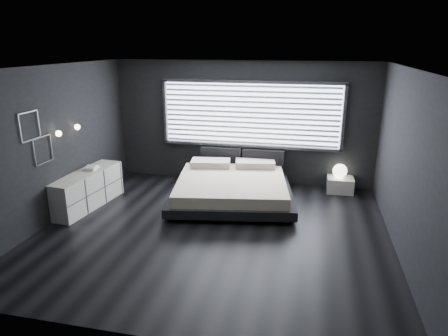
# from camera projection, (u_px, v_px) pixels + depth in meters

# --- Properties ---
(room) EXTENTS (6.04, 6.00, 2.80)m
(room) POSITION_uv_depth(u_px,v_px,m) (213.00, 154.00, 6.60)
(room) COLOR black
(room) RESTS_ON ground
(window) EXTENTS (4.14, 0.09, 1.52)m
(window) POSITION_uv_depth(u_px,v_px,m) (250.00, 115.00, 9.01)
(window) COLOR white
(window) RESTS_ON ground
(headboard) EXTENTS (1.96, 0.16, 0.52)m
(headboard) POSITION_uv_depth(u_px,v_px,m) (242.00, 159.00, 9.31)
(headboard) COLOR black
(headboard) RESTS_ON ground
(sconce_near) EXTENTS (0.18, 0.11, 0.11)m
(sconce_near) POSITION_uv_depth(u_px,v_px,m) (58.00, 134.00, 7.19)
(sconce_near) COLOR silver
(sconce_near) RESTS_ON ground
(sconce_far) EXTENTS (0.18, 0.11, 0.11)m
(sconce_far) POSITION_uv_depth(u_px,v_px,m) (77.00, 127.00, 7.75)
(sconce_far) COLOR silver
(sconce_far) RESTS_ON ground
(wall_art_upper) EXTENTS (0.01, 0.48, 0.48)m
(wall_art_upper) POSITION_uv_depth(u_px,v_px,m) (30.00, 126.00, 6.57)
(wall_art_upper) COLOR #47474C
(wall_art_upper) RESTS_ON ground
(wall_art_lower) EXTENTS (0.01, 0.48, 0.48)m
(wall_art_lower) POSITION_uv_depth(u_px,v_px,m) (43.00, 150.00, 6.95)
(wall_art_lower) COLOR #47474C
(wall_art_lower) RESTS_ON ground
(bed) EXTENTS (2.81, 2.72, 0.64)m
(bed) POSITION_uv_depth(u_px,v_px,m) (232.00, 187.00, 8.30)
(bed) COLOR black
(bed) RESTS_ON ground
(nightstand) EXTENTS (0.57, 0.48, 0.33)m
(nightstand) POSITION_uv_depth(u_px,v_px,m) (340.00, 185.00, 8.83)
(nightstand) COLOR silver
(nightstand) RESTS_ON ground
(orb_lamp) EXTENTS (0.31, 0.31, 0.31)m
(orb_lamp) POSITION_uv_depth(u_px,v_px,m) (340.00, 171.00, 8.73)
(orb_lamp) COLOR white
(orb_lamp) RESTS_ON nightstand
(dresser) EXTENTS (0.70, 1.83, 0.72)m
(dresser) POSITION_uv_depth(u_px,v_px,m) (87.00, 189.00, 7.99)
(dresser) COLOR silver
(dresser) RESTS_ON ground
(book_stack) EXTENTS (0.28, 0.34, 0.06)m
(book_stack) POSITION_uv_depth(u_px,v_px,m) (91.00, 168.00, 8.07)
(book_stack) COLOR silver
(book_stack) RESTS_ON dresser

